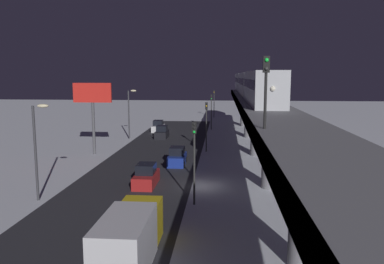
{
  "coord_description": "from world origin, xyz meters",
  "views": [
    {
      "loc": [
        -2.17,
        33.34,
        9.78
      ],
      "look_at": [
        2.51,
        -24.67,
        1.26
      ],
      "focal_mm": 36.07,
      "sensor_mm": 36.0,
      "label": 1
    }
  ],
  "objects_px": {
    "subway_train": "(250,83)",
    "sedan_red": "(146,177)",
    "traffic_light_far": "(211,107)",
    "sedan_white": "(158,127)",
    "commercial_billboard": "(93,100)",
    "sedan_black": "(162,133)",
    "rail_signal": "(266,80)",
    "box_truck": "(130,237)",
    "traffic_light_mid": "(206,120)",
    "traffic_light_near": "(194,151)",
    "traffic_light_distant": "(214,100)",
    "sedan_blue": "(177,158)"
  },
  "relations": [
    {
      "from": "box_truck",
      "to": "traffic_light_distant",
      "type": "bearing_deg",
      "value": -92.15
    },
    {
      "from": "sedan_blue",
      "to": "commercial_billboard",
      "type": "relative_size",
      "value": 0.45
    },
    {
      "from": "subway_train",
      "to": "sedan_white",
      "type": "bearing_deg",
      "value": -22.91
    },
    {
      "from": "box_truck",
      "to": "traffic_light_far",
      "type": "bearing_deg",
      "value": -93.02
    },
    {
      "from": "sedan_white",
      "to": "traffic_light_far",
      "type": "xyz_separation_m",
      "value": [
        -9.3,
        -3.14,
        3.4
      ]
    },
    {
      "from": "sedan_black",
      "to": "traffic_light_distant",
      "type": "xyz_separation_m",
      "value": [
        -7.5,
        -31.13,
        3.4
      ]
    },
    {
      "from": "sedan_white",
      "to": "sedan_black",
      "type": "height_order",
      "value": "same"
    },
    {
      "from": "rail_signal",
      "to": "sedan_red",
      "type": "bearing_deg",
      "value": -51.88
    },
    {
      "from": "box_truck",
      "to": "traffic_light_mid",
      "type": "bearing_deg",
      "value": -95.1
    },
    {
      "from": "sedan_white",
      "to": "traffic_light_mid",
      "type": "bearing_deg",
      "value": 117.66
    },
    {
      "from": "sedan_white",
      "to": "commercial_billboard",
      "type": "distance_m",
      "value": 21.75
    },
    {
      "from": "sedan_white",
      "to": "traffic_light_far",
      "type": "relative_size",
      "value": 0.66
    },
    {
      "from": "sedan_black",
      "to": "traffic_light_far",
      "type": "distance_m",
      "value": 13.15
    },
    {
      "from": "subway_train",
      "to": "traffic_light_distant",
      "type": "xyz_separation_m",
      "value": [
        6.24,
        -30.59,
        -4.43
      ]
    },
    {
      "from": "sedan_blue",
      "to": "traffic_light_near",
      "type": "bearing_deg",
      "value": -77.71
    },
    {
      "from": "traffic_light_distant",
      "to": "sedan_white",
      "type": "bearing_deg",
      "value": 68.83
    },
    {
      "from": "rail_signal",
      "to": "commercial_billboard",
      "type": "height_order",
      "value": "rail_signal"
    },
    {
      "from": "sedan_white",
      "to": "traffic_light_near",
      "type": "height_order",
      "value": "traffic_light_near"
    },
    {
      "from": "box_truck",
      "to": "traffic_light_mid",
      "type": "height_order",
      "value": "traffic_light_mid"
    },
    {
      "from": "traffic_light_mid",
      "to": "sedan_red",
      "type": "bearing_deg",
      "value": 73.6
    },
    {
      "from": "traffic_light_distant",
      "to": "box_truck",
      "type": "bearing_deg",
      "value": 87.85
    },
    {
      "from": "subway_train",
      "to": "box_truck",
      "type": "height_order",
      "value": "subway_train"
    },
    {
      "from": "traffic_light_mid",
      "to": "commercial_billboard",
      "type": "bearing_deg",
      "value": 10.63
    },
    {
      "from": "sedan_red",
      "to": "box_truck",
      "type": "relative_size",
      "value": 0.56
    },
    {
      "from": "sedan_red",
      "to": "traffic_light_mid",
      "type": "xyz_separation_m",
      "value": [
        -4.7,
        -15.97,
        3.4
      ]
    },
    {
      "from": "rail_signal",
      "to": "traffic_light_far",
      "type": "xyz_separation_m",
      "value": [
        4.44,
        -48.5,
        -5.37
      ]
    },
    {
      "from": "subway_train",
      "to": "rail_signal",
      "type": "xyz_separation_m",
      "value": [
        1.8,
        38.79,
        0.95
      ]
    },
    {
      "from": "sedan_white",
      "to": "traffic_light_mid",
      "type": "relative_size",
      "value": 0.66
    },
    {
      "from": "sedan_black",
      "to": "traffic_light_mid",
      "type": "xyz_separation_m",
      "value": [
        -7.5,
        10.63,
        3.4
      ]
    },
    {
      "from": "subway_train",
      "to": "sedan_red",
      "type": "xyz_separation_m",
      "value": [
        10.94,
        27.14,
        -7.82
      ]
    },
    {
      "from": "rail_signal",
      "to": "box_truck",
      "type": "xyz_separation_m",
      "value": [
        7.14,
        2.62,
        -8.22
      ]
    },
    {
      "from": "traffic_light_far",
      "to": "commercial_billboard",
      "type": "height_order",
      "value": "commercial_billboard"
    },
    {
      "from": "traffic_light_far",
      "to": "sedan_black",
      "type": "bearing_deg",
      "value": 53.8
    },
    {
      "from": "sedan_red",
      "to": "traffic_light_far",
      "type": "relative_size",
      "value": 0.65
    },
    {
      "from": "traffic_light_mid",
      "to": "traffic_light_far",
      "type": "height_order",
      "value": "same"
    },
    {
      "from": "sedan_red",
      "to": "traffic_light_near",
      "type": "relative_size",
      "value": 0.65
    },
    {
      "from": "sedan_blue",
      "to": "sedan_white",
      "type": "bearing_deg",
      "value": 104.19
    },
    {
      "from": "sedan_blue",
      "to": "commercial_billboard",
      "type": "distance_m",
      "value": 13.57
    },
    {
      "from": "traffic_light_near",
      "to": "traffic_light_far",
      "type": "xyz_separation_m",
      "value": [
        0.0,
        -41.76,
        0.0
      ]
    },
    {
      "from": "traffic_light_near",
      "to": "traffic_light_distant",
      "type": "bearing_deg",
      "value": -90.0
    },
    {
      "from": "sedan_red",
      "to": "traffic_light_distant",
      "type": "xyz_separation_m",
      "value": [
        -4.7,
        -57.73,
        3.4
      ]
    },
    {
      "from": "sedan_white",
      "to": "box_truck",
      "type": "height_order",
      "value": "box_truck"
    },
    {
      "from": "box_truck",
      "to": "sedan_red",
      "type": "bearing_deg",
      "value": -82.02
    },
    {
      "from": "traffic_light_mid",
      "to": "commercial_billboard",
      "type": "relative_size",
      "value": 0.72
    },
    {
      "from": "sedan_white",
      "to": "commercial_billboard",
      "type": "bearing_deg",
      "value": 77.02
    },
    {
      "from": "traffic_light_near",
      "to": "sedan_black",
      "type": "bearing_deg",
      "value": -76.61
    },
    {
      "from": "sedan_red",
      "to": "traffic_light_far",
      "type": "distance_m",
      "value": 37.3
    },
    {
      "from": "subway_train",
      "to": "rail_signal",
      "type": "relative_size",
      "value": 13.87
    },
    {
      "from": "sedan_red",
      "to": "sedan_blue",
      "type": "bearing_deg",
      "value": 77.9
    },
    {
      "from": "sedan_blue",
      "to": "traffic_light_distant",
      "type": "distance_m",
      "value": 49.53
    }
  ]
}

